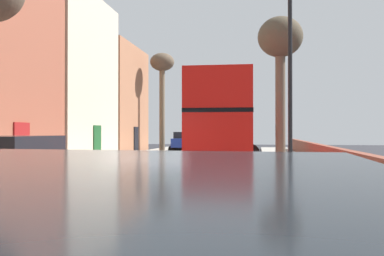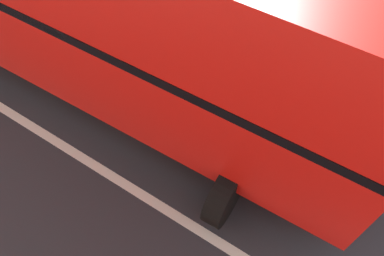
{
  "view_description": "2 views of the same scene",
  "coord_description": "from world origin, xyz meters",
  "views": [
    {
      "loc": [
        3.24,
        -11.37,
        1.72
      ],
      "look_at": [
        0.85,
        3.29,
        1.85
      ],
      "focal_mm": 37.56,
      "sensor_mm": 36.0,
      "label": 1
    },
    {
      "loc": [
        -1.9,
        3.41,
        6.28
      ],
      "look_at": [
        0.83,
        5.17,
        1.32
      ],
      "focal_mm": 38.38,
      "sensor_mm": 36.0,
      "label": 2
    }
  ],
  "objects": []
}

